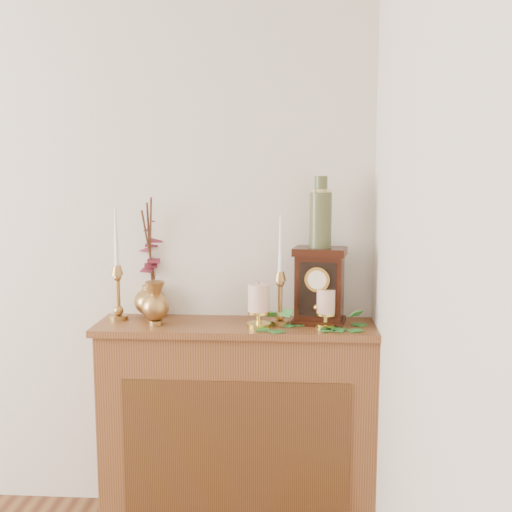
# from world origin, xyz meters

# --- Properties ---
(console_shelf) EXTENTS (1.24, 0.34, 0.93)m
(console_shelf) POSITION_xyz_m (1.40, 2.10, 0.44)
(console_shelf) COLOR brown
(console_shelf) RESTS_ON ground
(candlestick_left) EXTENTS (0.08, 0.08, 0.50)m
(candlestick_left) POSITION_xyz_m (0.86, 2.13, 1.09)
(candlestick_left) COLOR tan
(candlestick_left) RESTS_ON console_shelf
(candlestick_center) EXTENTS (0.08, 0.08, 0.48)m
(candlestick_center) POSITION_xyz_m (1.59, 2.09, 1.09)
(candlestick_center) COLOR tan
(candlestick_center) RESTS_ON console_shelf
(bud_vase) EXTENTS (0.12, 0.12, 0.19)m
(bud_vase) POSITION_xyz_m (1.05, 2.05, 1.02)
(bud_vase) COLOR tan
(bud_vase) RESTS_ON console_shelf
(ginger_jar) EXTENTS (0.23, 0.24, 0.55)m
(ginger_jar) POSITION_xyz_m (0.99, 2.25, 1.18)
(ginger_jar) COLOR tan
(ginger_jar) RESTS_ON console_shelf
(pillar_candle_left) EXTENTS (0.10, 0.10, 0.20)m
(pillar_candle_left) POSITION_xyz_m (1.50, 2.04, 1.03)
(pillar_candle_left) COLOR #D9C04C
(pillar_candle_left) RESTS_ON console_shelf
(pillar_candle_right) EXTENTS (0.09, 0.09, 0.18)m
(pillar_candle_right) POSITION_xyz_m (1.78, 2.06, 1.02)
(pillar_candle_right) COLOR #D9C04C
(pillar_candle_right) RESTS_ON console_shelf
(ivy_garland) EXTENTS (0.48, 0.23, 0.09)m
(ivy_garland) POSITION_xyz_m (1.76, 2.04, 0.94)
(ivy_garland) COLOR #276828
(ivy_garland) RESTS_ON console_shelf
(mantel_clock) EXTENTS (0.25, 0.19, 0.33)m
(mantel_clock) POSITION_xyz_m (1.76, 2.13, 1.09)
(mantel_clock) COLOR black
(mantel_clock) RESTS_ON console_shelf
(ceramic_vase) EXTENTS (0.10, 0.10, 0.31)m
(ceramic_vase) POSITION_xyz_m (1.76, 2.13, 1.40)
(ceramic_vase) COLOR #1C392C
(ceramic_vase) RESTS_ON mantel_clock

